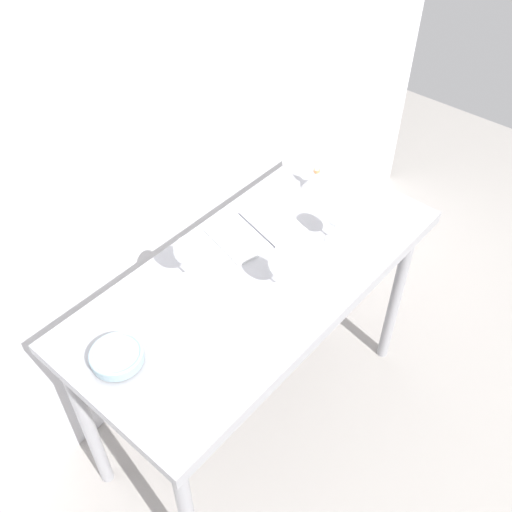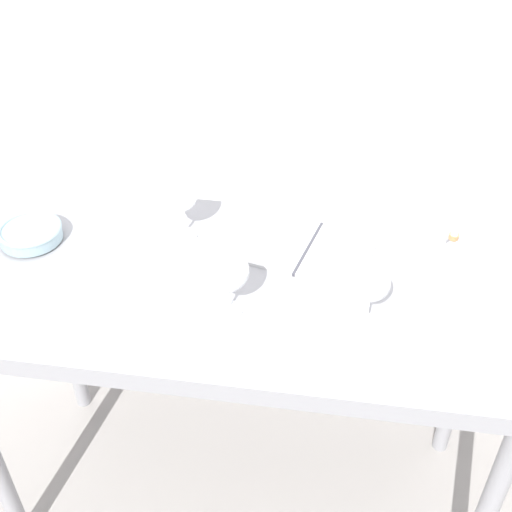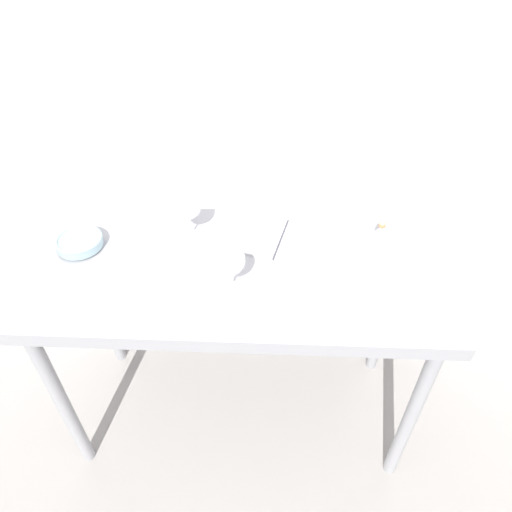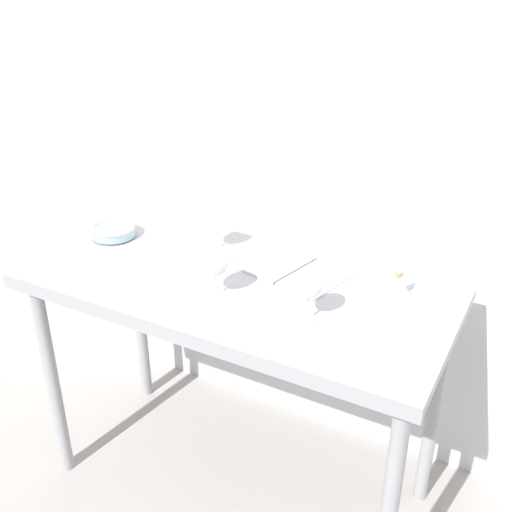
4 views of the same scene
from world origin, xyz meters
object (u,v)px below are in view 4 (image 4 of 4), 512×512
wine_glass_far_left (212,217)px  tasting_sheet_upper (171,242)px  wine_glass_near_right (309,286)px  tasting_sheet_lower (197,272)px  tasting_bowl (114,231)px  wine_glass_near_center (214,262)px  open_notebook (296,271)px  decanter_funnel (397,288)px

wine_glass_far_left → tasting_sheet_upper: wine_glass_far_left is taller
wine_glass_near_right → tasting_sheet_lower: bearing=168.5°
wine_glass_near_right → tasting_bowl: size_ratio=0.99×
tasting_sheet_lower → tasting_bowl: bearing=158.3°
wine_glass_far_left → tasting_sheet_lower: size_ratio=0.74×
wine_glass_near_center → tasting_sheet_lower: (-0.13, 0.10, -0.11)m
wine_glass_far_left → tasting_sheet_upper: size_ratio=0.77×
tasting_sheet_upper → wine_glass_far_left: bearing=24.2°
tasting_sheet_lower → tasting_bowl: size_ratio=1.51×
wine_glass_far_left → open_notebook: size_ratio=0.51×
tasting_bowl → wine_glass_far_left: bearing=11.6°
open_notebook → tasting_sheet_upper: size_ratio=1.51×
wine_glass_far_left → open_notebook: 0.35m
wine_glass_far_left → wine_glass_near_right: size_ratio=1.12×
open_notebook → decanter_funnel: (0.34, -0.02, 0.04)m
tasting_bowl → decanter_funnel: 1.05m
decanter_funnel → wine_glass_near_right: bearing=-130.2°
wine_glass_near_right → wine_glass_near_center: size_ratio=0.96×
wine_glass_near_right → wine_glass_near_center: (-0.31, -0.01, 0.00)m
tasting_sheet_lower → decanter_funnel: 0.65m
wine_glass_near_center → tasting_bowl: 0.59m
wine_glass_near_right → tasting_sheet_upper: bearing=160.0°
open_notebook → decanter_funnel: size_ratio=2.68×
wine_glass_far_left → wine_glass_near_center: wine_glass_far_left is taller
wine_glass_near_right → open_notebook: size_ratio=0.45×
decanter_funnel → tasting_sheet_upper: bearing=179.6°
wine_glass_near_center → decanter_funnel: (0.50, 0.24, -0.07)m
wine_glass_near_center → wine_glass_far_left: bearing=122.9°
open_notebook → tasting_sheet_upper: (-0.50, -0.01, -0.00)m
tasting_sheet_lower → tasting_sheet_upper: bearing=135.0°
tasting_sheet_lower → wine_glass_far_left: bearing=93.1°
wine_glass_far_left → tasting_bowl: size_ratio=1.11×
tasting_sheet_upper → tasting_sheet_lower: size_ratio=0.96×
open_notebook → tasting_bowl: (-0.71, -0.07, 0.02)m
wine_glass_far_left → wine_glass_near_right: (0.48, -0.25, -0.01)m
wine_glass_near_right → wine_glass_near_center: bearing=-178.9°
tasting_sheet_lower → decanter_funnel: size_ratio=1.85×
wine_glass_near_center → open_notebook: wine_glass_near_center is taller
wine_glass_near_right → wine_glass_far_left: bearing=151.9°
tasting_sheet_lower → open_notebook: bearing=18.4°
wine_glass_near_right → tasting_sheet_upper: size_ratio=0.68×
wine_glass_near_center → tasting_bowl: size_ratio=1.03×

